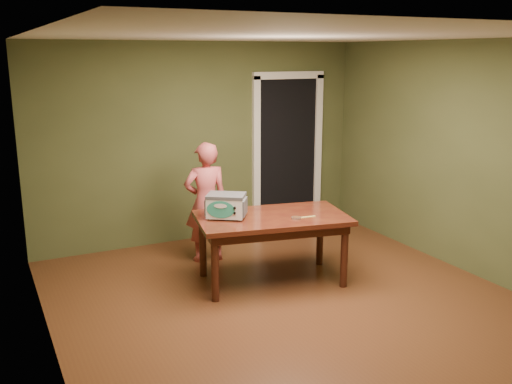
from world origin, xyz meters
TOP-DOWN VIEW (x-y plane):
  - floor at (0.00, 0.00)m, footprint 5.00×5.00m
  - room_shell at (0.00, 0.00)m, footprint 4.52×5.02m
  - doorway at (1.30, 2.78)m, footprint 1.10×0.66m
  - dining_table at (0.10, 0.70)m, footprint 1.74×1.19m
  - toy_oven at (-0.37, 0.85)m, footprint 0.49×0.45m
  - baking_pan at (0.27, 0.48)m, footprint 0.10×0.10m
  - spatula at (0.41, 0.47)m, footprint 0.18×0.05m
  - child at (-0.29, 1.64)m, footprint 0.56×0.40m

SIDE VIEW (x-z plane):
  - floor at x=0.00m, z-range 0.00..0.00m
  - dining_table at x=0.10m, z-range 0.28..1.03m
  - child at x=-0.29m, z-range 0.00..1.44m
  - spatula at x=0.41m, z-range 0.75..0.76m
  - baking_pan at x=0.27m, z-range 0.75..0.77m
  - toy_oven at x=-0.37m, z-range 0.76..1.02m
  - doorway at x=1.30m, z-range -0.07..2.18m
  - room_shell at x=0.00m, z-range 0.40..3.01m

